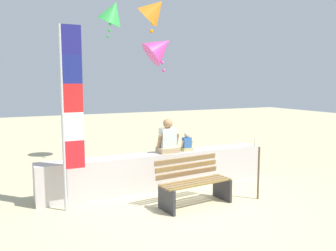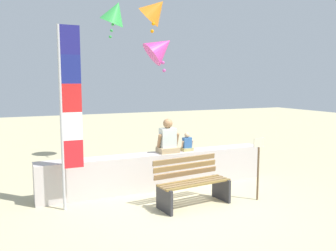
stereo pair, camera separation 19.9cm
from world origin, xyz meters
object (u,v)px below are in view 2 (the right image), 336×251
object	(u,v)px
park_bench	(192,184)
person_adult	(168,139)
kite_green	(115,13)
person_child	(187,144)
kite_orange	(156,10)
flag_banner	(68,106)
sign_post	(258,163)
kite_magenta	(161,48)

from	to	relation	value
park_bench	person_adult	xyz separation A→B (m)	(0.05, 1.22, 0.67)
kite_green	person_child	bearing A→B (deg)	-75.42
park_bench	person_child	xyz separation A→B (m)	(0.53, 1.22, 0.54)
park_bench	person_adult	bearing A→B (deg)	87.70
park_bench	kite_green	world-z (taller)	kite_green
kite_orange	kite_green	distance (m)	2.13
person_adult	flag_banner	xyz separation A→B (m)	(-2.19, -0.52, 0.83)
sign_post	kite_magenta	bearing A→B (deg)	116.47
person_child	sign_post	distance (m)	1.73
person_adult	sign_post	bearing A→B (deg)	-50.42
kite_magenta	kite_green	bearing A→B (deg)	101.09
flag_banner	kite_magenta	bearing A→B (deg)	27.88
park_bench	sign_post	xyz separation A→B (m)	(1.31, -0.31, 0.34)
kite_orange	kite_magenta	bearing A→B (deg)	-72.94
kite_orange	sign_post	size ratio (longest dim) A/B	0.80
person_adult	flag_banner	size ratio (longest dim) A/B	0.23
kite_orange	flag_banner	bearing A→B (deg)	-148.15
kite_magenta	person_child	bearing A→B (deg)	-65.20
flag_banner	kite_orange	distance (m)	3.42
person_adult	person_child	world-z (taller)	person_adult
park_bench	flag_banner	distance (m)	2.71
person_child	kite_orange	world-z (taller)	kite_orange
person_child	kite_magenta	bearing A→B (deg)	114.80
kite_orange	kite_magenta	distance (m)	0.91
flag_banner	kite_magenta	size ratio (longest dim) A/B	3.30
sign_post	park_bench	bearing A→B (deg)	166.90
person_child	flag_banner	xyz separation A→B (m)	(-2.67, -0.52, 0.96)
kite_green	kite_orange	bearing A→B (deg)	-79.44
flag_banner	park_bench	bearing A→B (deg)	-18.25
park_bench	kite_orange	distance (m)	4.19
person_adult	person_child	xyz separation A→B (m)	(0.48, 0.00, -0.13)
kite_orange	sign_post	xyz separation A→B (m)	(1.17, -2.43, -3.28)
person_child	kite_magenta	world-z (taller)	kite_magenta
person_adult	kite_green	bearing A→B (deg)	95.70
flag_banner	kite_green	world-z (taller)	kite_green
park_bench	kite_orange	world-z (taller)	kite_orange
person_adult	kite_magenta	world-z (taller)	kite_magenta
kite_magenta	sign_post	xyz separation A→B (m)	(1.12, -2.25, -2.39)
person_child	flag_banner	size ratio (longest dim) A/B	0.13
person_child	flag_banner	world-z (taller)	flag_banner
person_child	flag_banner	bearing A→B (deg)	-169.00
person_child	kite_orange	distance (m)	3.23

